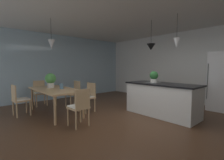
{
  "coord_description": "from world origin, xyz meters",
  "views": [
    {
      "loc": [
        2.58,
        -2.94,
        1.36
      ],
      "look_at": [
        -0.57,
        -0.16,
        1.01
      ],
      "focal_mm": 25.74,
      "sensor_mm": 36.0,
      "label": 1
    }
  ],
  "objects_px": {
    "dining_table": "(55,91)",
    "kitchen_island": "(162,99)",
    "chair_near_left": "(19,99)",
    "chair_window_end": "(40,92)",
    "chair_far_left": "(74,93)",
    "refrigerator": "(221,81)",
    "potted_plant_on_table": "(51,79)",
    "vase_on_dining_table": "(61,86)",
    "chair_far_right": "(88,96)",
    "chair_kitchen_end": "(79,106)",
    "potted_plant_on_island": "(154,77)"
  },
  "relations": [
    {
      "from": "dining_table",
      "to": "refrigerator",
      "type": "height_order",
      "value": "refrigerator"
    },
    {
      "from": "chair_window_end",
      "to": "vase_on_dining_table",
      "type": "bearing_deg",
      "value": 4.81
    },
    {
      "from": "potted_plant_on_island",
      "to": "kitchen_island",
      "type": "bearing_deg",
      "value": 0.0
    },
    {
      "from": "potted_plant_on_island",
      "to": "vase_on_dining_table",
      "type": "bearing_deg",
      "value": -129.83
    },
    {
      "from": "chair_window_end",
      "to": "refrigerator",
      "type": "bearing_deg",
      "value": 41.93
    },
    {
      "from": "chair_far_right",
      "to": "refrigerator",
      "type": "distance_m",
      "value": 4.14
    },
    {
      "from": "chair_far_left",
      "to": "potted_plant_on_table",
      "type": "bearing_deg",
      "value": -81.91
    },
    {
      "from": "chair_near_left",
      "to": "chair_window_end",
      "type": "xyz_separation_m",
      "value": [
        -0.92,
        0.84,
        0.0
      ]
    },
    {
      "from": "dining_table",
      "to": "kitchen_island",
      "type": "height_order",
      "value": "kitchen_island"
    },
    {
      "from": "chair_far_left",
      "to": "chair_window_end",
      "type": "height_order",
      "value": "same"
    },
    {
      "from": "dining_table",
      "to": "chair_far_right",
      "type": "xyz_separation_m",
      "value": [
        0.44,
        0.83,
        -0.19
      ]
    },
    {
      "from": "potted_plant_on_island",
      "to": "chair_far_right",
      "type": "bearing_deg",
      "value": -136.35
    },
    {
      "from": "dining_table",
      "to": "potted_plant_on_table",
      "type": "distance_m",
      "value": 0.46
    },
    {
      "from": "dining_table",
      "to": "chair_far_left",
      "type": "relative_size",
      "value": 2.28
    },
    {
      "from": "chair_far_right",
      "to": "potted_plant_on_table",
      "type": "height_order",
      "value": "potted_plant_on_table"
    },
    {
      "from": "potted_plant_on_island",
      "to": "potted_plant_on_table",
      "type": "distance_m",
      "value": 3.09
    },
    {
      "from": "chair_kitchen_end",
      "to": "vase_on_dining_table",
      "type": "bearing_deg",
      "value": 174.01
    },
    {
      "from": "dining_table",
      "to": "chair_kitchen_end",
      "type": "relative_size",
      "value": 2.28
    },
    {
      "from": "chair_far_right",
      "to": "chair_far_left",
      "type": "bearing_deg",
      "value": 179.99
    },
    {
      "from": "chair_window_end",
      "to": "kitchen_island",
      "type": "relative_size",
      "value": 0.43
    },
    {
      "from": "kitchen_island",
      "to": "vase_on_dining_table",
      "type": "relative_size",
      "value": 13.05
    },
    {
      "from": "kitchen_island",
      "to": "refrigerator",
      "type": "xyz_separation_m",
      "value": [
        0.95,
        1.81,
        0.45
      ]
    },
    {
      "from": "chair_far_left",
      "to": "chair_far_right",
      "type": "xyz_separation_m",
      "value": [
        0.89,
        -0.0,
        0.0
      ]
    },
    {
      "from": "chair_window_end",
      "to": "potted_plant_on_table",
      "type": "bearing_deg",
      "value": -0.13
    },
    {
      "from": "chair_far_left",
      "to": "kitchen_island",
      "type": "height_order",
      "value": "kitchen_island"
    },
    {
      "from": "chair_near_left",
      "to": "chair_window_end",
      "type": "height_order",
      "value": "same"
    },
    {
      "from": "chair_window_end",
      "to": "refrigerator",
      "type": "xyz_separation_m",
      "value": [
        4.44,
        3.98,
        0.44
      ]
    },
    {
      "from": "chair_far_right",
      "to": "vase_on_dining_table",
      "type": "distance_m",
      "value": 0.83
    },
    {
      "from": "vase_on_dining_table",
      "to": "chair_kitchen_end",
      "type": "bearing_deg",
      "value": -5.99
    },
    {
      "from": "refrigerator",
      "to": "potted_plant_on_table",
      "type": "distance_m",
      "value": 5.24
    },
    {
      "from": "dining_table",
      "to": "chair_far_right",
      "type": "height_order",
      "value": "chair_far_right"
    },
    {
      "from": "chair_far_left",
      "to": "potted_plant_on_island",
      "type": "height_order",
      "value": "potted_plant_on_island"
    },
    {
      "from": "chair_far_right",
      "to": "chair_kitchen_end",
      "type": "height_order",
      "value": "same"
    },
    {
      "from": "chair_far_right",
      "to": "kitchen_island",
      "type": "xyz_separation_m",
      "value": [
        1.68,
        1.35,
        -0.01
      ]
    },
    {
      "from": "dining_table",
      "to": "potted_plant_on_table",
      "type": "relative_size",
      "value": 4.5
    },
    {
      "from": "potted_plant_on_table",
      "to": "vase_on_dining_table",
      "type": "height_order",
      "value": "potted_plant_on_table"
    },
    {
      "from": "dining_table",
      "to": "chair_near_left",
      "type": "bearing_deg",
      "value": -118.01
    },
    {
      "from": "chair_far_left",
      "to": "potted_plant_on_table",
      "type": "xyz_separation_m",
      "value": [
        0.12,
        -0.83,
        0.5
      ]
    },
    {
      "from": "kitchen_island",
      "to": "vase_on_dining_table",
      "type": "bearing_deg",
      "value": -133.96
    },
    {
      "from": "chair_window_end",
      "to": "potted_plant_on_table",
      "type": "height_order",
      "value": "potted_plant_on_table"
    },
    {
      "from": "chair_kitchen_end",
      "to": "potted_plant_on_island",
      "type": "relative_size",
      "value": 2.6
    },
    {
      "from": "dining_table",
      "to": "kitchen_island",
      "type": "distance_m",
      "value": 3.05
    },
    {
      "from": "dining_table",
      "to": "chair_far_right",
      "type": "distance_m",
      "value": 0.96
    },
    {
      "from": "chair_far_left",
      "to": "potted_plant_on_island",
      "type": "bearing_deg",
      "value": 30.36
    },
    {
      "from": "vase_on_dining_table",
      "to": "chair_window_end",
      "type": "bearing_deg",
      "value": -175.19
    },
    {
      "from": "chair_kitchen_end",
      "to": "vase_on_dining_table",
      "type": "distance_m",
      "value": 1.27
    },
    {
      "from": "chair_far_left",
      "to": "chair_window_end",
      "type": "distance_m",
      "value": 1.23
    },
    {
      "from": "chair_far_left",
      "to": "refrigerator",
      "type": "xyz_separation_m",
      "value": [
        3.52,
        3.16,
        0.44
      ]
    },
    {
      "from": "chair_far_left",
      "to": "potted_plant_on_table",
      "type": "height_order",
      "value": "potted_plant_on_table"
    },
    {
      "from": "kitchen_island",
      "to": "potted_plant_on_table",
      "type": "xyz_separation_m",
      "value": [
        -2.45,
        -2.18,
        0.52
      ]
    }
  ]
}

